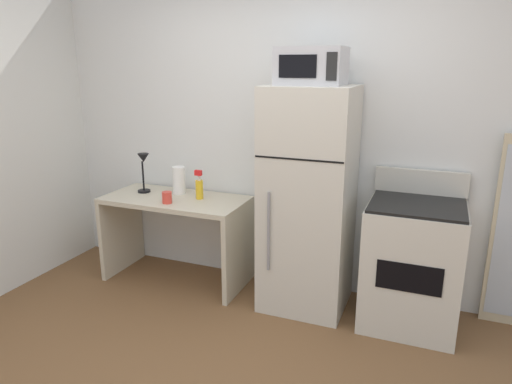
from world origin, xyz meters
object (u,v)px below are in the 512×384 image
paper_towel_roll (179,180)px  refrigerator (308,201)px  desk (176,222)px  oven_range (412,264)px  spray_bottle (199,187)px  microwave (312,66)px  desk_lamp (144,166)px  coffee_mug (167,198)px

paper_towel_roll → refrigerator: refrigerator is taller
desk → oven_range: size_ratio=1.11×
paper_towel_roll → spray_bottle: bearing=-18.2°
spray_bottle → microwave: bearing=-4.0°
desk_lamp → coffee_mug: 0.45m
desk → microwave: (1.17, -0.02, 1.31)m
desk → desk_lamp: desk_lamp is taller
refrigerator → oven_range: (0.78, -0.00, -0.39)m
coffee_mug → microwave: bearing=7.0°
paper_towel_roll → microwave: size_ratio=0.52×
desk → microwave: 1.75m
coffee_mug → oven_range: size_ratio=0.09×
spray_bottle → paper_towel_roll: spray_bottle is taller
spray_bottle → coffee_mug: size_ratio=2.62×
refrigerator → microwave: size_ratio=3.70×
paper_towel_roll → coffee_mug: paper_towel_roll is taller
desk → refrigerator: 1.21m
desk_lamp → coffee_mug: bearing=-29.4°
desk → desk_lamp: size_ratio=3.46×
spray_bottle → coffee_mug: 0.28m
desk → paper_towel_roll: 0.37m
refrigerator → desk: bearing=-180.0°
paper_towel_roll → microwave: microwave is taller
refrigerator → oven_range: refrigerator is taller
microwave → oven_range: (0.78, 0.02, -1.37)m
desk → spray_bottle: spray_bottle is taller
spray_bottle → paper_towel_roll: 0.26m
paper_towel_roll → coffee_mug: bearing=-78.9°
spray_bottle → oven_range: oven_range is taller
oven_range → desk: bearing=179.9°
paper_towel_roll → coffee_mug: (0.06, -0.29, -0.07)m
refrigerator → microwave: bearing=-89.7°
refrigerator → desk_lamp: bearing=178.6°
paper_towel_roll → oven_range: 2.02m
desk → oven_range: (1.95, -0.00, -0.06)m
spray_bottle → refrigerator: (0.96, -0.05, 0.00)m
refrigerator → coffee_mug: bearing=-171.9°
paper_towel_roll → microwave: bearing=-7.0°
coffee_mug → oven_range: bearing=4.7°
microwave → oven_range: 1.58m
desk_lamp → refrigerator: bearing=-1.4°
desk → coffee_mug: (0.02, -0.16, 0.27)m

